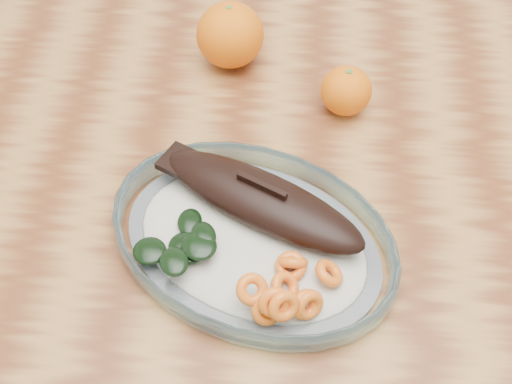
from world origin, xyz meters
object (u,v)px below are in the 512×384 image
plated_meal (252,235)px  orange_right (346,91)px  dining_table (311,214)px  orange_left (230,35)px

plated_meal → orange_right: 0.24m
orange_right → dining_table: bearing=-108.7°
dining_table → orange_right: orange_right is taller
dining_table → plated_meal: 0.18m
orange_left → orange_right: orange_left is taller
dining_table → orange_right: (0.03, 0.10, 0.13)m
orange_left → orange_right: 0.18m
dining_table → orange_right: size_ratio=18.32×
dining_table → plated_meal: bearing=-119.9°
dining_table → orange_left: (-0.12, 0.18, 0.14)m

